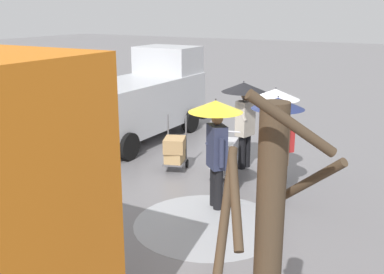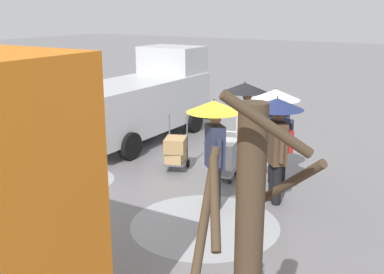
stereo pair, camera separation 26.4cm
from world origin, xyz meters
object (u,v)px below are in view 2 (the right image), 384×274
object	(u,v)px
hand_dolly_boxes	(176,150)
pedestrian_black_side	(277,126)
shopping_cart_vendor	(224,154)
cargo_van_parked_right	(142,99)
pedestrian_white_side	(277,114)
pedestrian_pink_side	(214,128)
pedestrian_far_side	(246,105)
bare_tree_near	(247,268)

from	to	relation	value
hand_dolly_boxes	pedestrian_black_side	size ratio (longest dim) A/B	0.61
shopping_cart_vendor	pedestrian_black_side	bearing A→B (deg)	156.13
hand_dolly_boxes	cargo_van_parked_right	bearing A→B (deg)	-38.83
pedestrian_white_side	cargo_van_parked_right	bearing A→B (deg)	-17.65
shopping_cart_vendor	hand_dolly_boxes	bearing A→B (deg)	6.19
cargo_van_parked_right	pedestrian_pink_side	distance (m)	5.42
pedestrian_white_side	pedestrian_far_side	size ratio (longest dim) A/B	1.00
pedestrian_black_side	pedestrian_white_side	bearing A→B (deg)	-68.67
hand_dolly_boxes	shopping_cart_vendor	bearing A→B (deg)	-173.81
pedestrian_far_side	bare_tree_near	world-z (taller)	bare_tree_near
cargo_van_parked_right	pedestrian_pink_side	size ratio (longest dim) A/B	2.49
bare_tree_near	shopping_cart_vendor	bearing A→B (deg)	-61.14
shopping_cart_vendor	pedestrian_pink_side	world-z (taller)	pedestrian_pink_side
pedestrian_white_side	pedestrian_far_side	world-z (taller)	same
pedestrian_pink_side	bare_tree_near	world-z (taller)	bare_tree_near
pedestrian_black_side	pedestrian_far_side	world-z (taller)	same
bare_tree_near	hand_dolly_boxes	bearing A→B (deg)	-51.92
shopping_cart_vendor	pedestrian_black_side	distance (m)	1.89
pedestrian_pink_side	hand_dolly_boxes	bearing A→B (deg)	-37.68
hand_dolly_boxes	bare_tree_near	distance (m)	7.22
shopping_cart_vendor	hand_dolly_boxes	size ratio (longest dim) A/B	0.79
cargo_van_parked_right	pedestrian_pink_side	bearing A→B (deg)	141.65
cargo_van_parked_right	pedestrian_pink_side	xyz separation A→B (m)	(-4.24, 3.35, 0.41)
pedestrian_black_side	bare_tree_near	xyz separation A→B (m)	(-1.70, 5.10, 0.07)
hand_dolly_boxes	pedestrian_white_side	size ratio (longest dim) A/B	0.61
pedestrian_white_side	hand_dolly_boxes	bearing A→B (deg)	11.24
hand_dolly_boxes	bare_tree_near	world-z (taller)	bare_tree_near
shopping_cart_vendor	hand_dolly_boxes	distance (m)	1.24
shopping_cart_vendor	pedestrian_far_side	bearing A→B (deg)	-97.13
cargo_van_parked_right	hand_dolly_boxes	distance (m)	3.23
hand_dolly_boxes	pedestrian_far_side	xyz separation A→B (m)	(-1.34, -0.97, 1.07)
hand_dolly_boxes	pedestrian_black_side	world-z (taller)	pedestrian_black_side
hand_dolly_boxes	bare_tree_near	size ratio (longest dim) A/B	0.41
hand_dolly_boxes	pedestrian_pink_side	world-z (taller)	pedestrian_pink_side
cargo_van_parked_right	shopping_cart_vendor	size ratio (longest dim) A/B	5.12
pedestrian_white_side	pedestrian_far_side	bearing A→B (deg)	-27.40
cargo_van_parked_right	pedestrian_far_side	size ratio (longest dim) A/B	2.49
pedestrian_far_side	bare_tree_near	bearing A→B (deg)	114.94
pedestrian_white_side	pedestrian_black_side	bearing A→B (deg)	111.33
pedestrian_pink_side	pedestrian_black_side	world-z (taller)	same
pedestrian_white_side	bare_tree_near	size ratio (longest dim) A/B	0.66
cargo_van_parked_right	hand_dolly_boxes	bearing A→B (deg)	141.17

